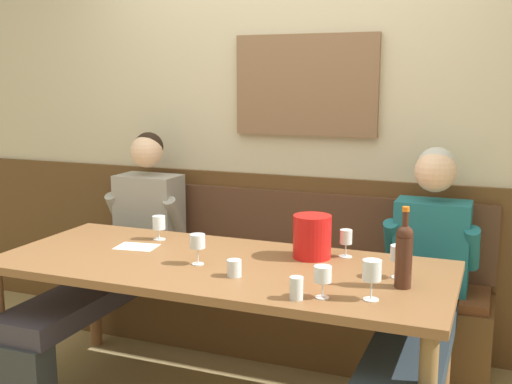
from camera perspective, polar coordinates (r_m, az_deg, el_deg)
name	(u,v)px	position (r m, az deg, el deg)	size (l,w,h in m)	color
room_wall_back	(289,114)	(3.84, 3.03, 7.12)	(6.80, 0.12, 2.80)	beige
wood_wainscot_panel	(285,256)	(3.94, 2.63, -5.91)	(6.80, 0.03, 1.03)	brown
wall_bench	(273,303)	(3.82, 1.56, -10.11)	(2.50, 0.42, 0.94)	brown
dining_table	(220,277)	(3.04, -3.33, -7.81)	(2.20, 0.91, 0.75)	brown
person_right_seat	(117,250)	(3.76, -12.62, -5.23)	(0.50, 1.38, 1.29)	#2D3134
person_center_right_seat	(422,288)	(3.15, 14.94, -8.47)	(0.49, 1.38, 1.26)	#27253E
ice_bucket	(312,237)	(3.08, 5.16, -4.09)	(0.19, 0.19, 0.21)	red
wine_bottle_clear_water	(404,254)	(2.69, 13.40, -5.51)	(0.07, 0.07, 0.35)	#402115
wine_glass_mid_right	(399,254)	(2.83, 12.97, -5.56)	(0.08, 0.08, 0.15)	silver
wine_glass_center_rear	(197,243)	(2.97, -5.38, -4.66)	(0.07, 0.07, 0.15)	silver
wine_glass_center_front	(372,272)	(2.53, 10.57, -7.25)	(0.08, 0.08, 0.17)	silver
wine_glass_right_end	(159,223)	(3.45, -8.89, -2.86)	(0.07, 0.07, 0.13)	silver
wine_glass_mid_left	(323,276)	(2.53, 6.13, -7.64)	(0.07, 0.07, 0.13)	silver
wine_glass_left_end	(346,239)	(3.11, 8.24, -4.26)	(0.07, 0.07, 0.14)	silver
water_tumbler_left	(234,268)	(2.80, -2.01, -6.98)	(0.07, 0.07, 0.08)	silver
water_tumbler_center	(296,288)	(2.52, 3.72, -8.78)	(0.06, 0.06, 0.09)	silver
tasting_sheet_left_guest	(137,247)	(3.34, -10.87, -4.95)	(0.21, 0.15, 0.00)	white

